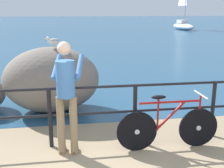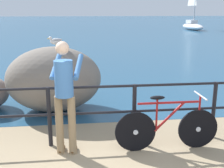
{
  "view_description": "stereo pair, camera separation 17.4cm",
  "coord_description": "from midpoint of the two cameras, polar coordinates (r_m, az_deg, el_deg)",
  "views": [
    {
      "loc": [
        -0.37,
        -2.44,
        2.23
      ],
      "look_at": [
        0.38,
        2.44,
        0.93
      ],
      "focal_mm": 45.9,
      "sensor_mm": 36.0,
      "label": 1
    },
    {
      "loc": [
        -0.2,
        -2.46,
        2.23
      ],
      "look_at": [
        0.38,
        2.44,
        0.93
      ],
      "focal_mm": 45.9,
      "sensor_mm": 36.0,
      "label": 2
    }
  ],
  "objects": [
    {
      "name": "ground_plane",
      "position": [
        22.57,
        -6.04,
        8.82
      ],
      "size": [
        120.0,
        120.0,
        0.1
      ],
      "primitive_type": "cube",
      "color": "#937F60"
    },
    {
      "name": "person_at_railing",
      "position": [
        4.39,
        -8.28,
        -1.82
      ],
      "size": [
        0.53,
        0.67,
        1.78
      ],
      "rotation": [
        0.0,
        0.0,
        1.37
      ],
      "color": "#8C7251",
      "rests_on": "ground_plane"
    },
    {
      "name": "breakwater_boulder_main",
      "position": [
        6.49,
        -10.75,
        0.99
      ],
      "size": [
        2.1,
        1.66,
        1.44
      ],
      "color": "slate",
      "rests_on": "ground"
    },
    {
      "name": "sailboat",
      "position": [
        33.39,
        15.9,
        11.54
      ],
      "size": [
        1.54,
        4.47,
        6.16
      ],
      "rotation": [
        0.0,
        0.0,
        4.77
      ],
      "color": "white",
      "rests_on": "sea_surface"
    },
    {
      "name": "promenade_railing",
      "position": [
        4.77,
        -2.89,
        -4.82
      ],
      "size": [
        7.16,
        0.07,
        1.02
      ],
      "color": "black",
      "rests_on": "ground_plane"
    },
    {
      "name": "bicycle",
      "position": [
        4.76,
        12.02,
        -8.36
      ],
      "size": [
        1.7,
        0.48,
        0.92
      ],
      "rotation": [
        0.0,
        0.0,
        -0.0
      ],
      "color": "black",
      "rests_on": "ground_plane"
    },
    {
      "name": "sea_surface",
      "position": [
        50.43,
        -6.54,
        12.07
      ],
      "size": [
        120.0,
        90.0,
        0.01
      ],
      "primitive_type": "cube",
      "color": "navy",
      "rests_on": "ground_plane"
    },
    {
      "name": "seagull",
      "position": [
        6.27,
        -10.36,
        8.5
      ],
      "size": [
        0.34,
        0.21,
        0.23
      ],
      "rotation": [
        0.0,
        0.0,
        3.51
      ],
      "color": "gold",
      "rests_on": "breakwater_boulder_main"
    }
  ]
}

